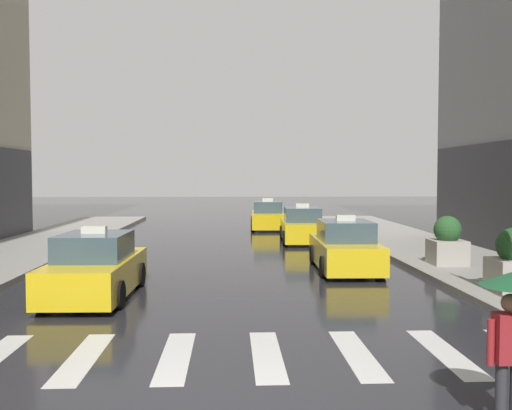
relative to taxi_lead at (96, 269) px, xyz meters
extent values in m
cube|color=silver|center=(0.93, -4.86, -0.72)|extent=(0.50, 2.80, 0.01)
cube|color=silver|center=(2.47, -4.86, -0.72)|extent=(0.50, 2.80, 0.01)
cube|color=silver|center=(4.02, -4.86, -0.72)|extent=(0.50, 2.80, 0.01)
cube|color=silver|center=(5.56, -4.86, -0.72)|extent=(0.50, 2.80, 0.01)
cube|color=silver|center=(7.10, -4.86, -0.72)|extent=(0.50, 2.80, 0.01)
cube|color=yellow|center=(0.00, 0.02, -0.16)|extent=(1.90, 4.54, 0.84)
cube|color=#384C5B|center=(0.00, -0.08, 0.58)|extent=(1.65, 2.14, 0.64)
cube|color=silver|center=(0.00, -0.08, 0.99)|extent=(0.61, 0.25, 0.18)
cylinder|color=black|center=(-0.82, 1.39, -0.39)|extent=(0.23, 0.66, 0.66)
cylinder|color=black|center=(0.89, 1.35, -0.39)|extent=(0.23, 0.66, 0.66)
cylinder|color=black|center=(-0.88, -1.31, -0.39)|extent=(0.23, 0.66, 0.66)
cylinder|color=black|center=(0.82, -1.35, -0.39)|extent=(0.23, 0.66, 0.66)
cube|color=#F2EAB2|center=(-0.58, 2.31, -0.12)|extent=(0.20, 0.04, 0.14)
cube|color=#F2EAB2|center=(0.68, 2.28, -0.12)|extent=(0.20, 0.04, 0.14)
cube|color=yellow|center=(7.10, 3.80, -0.16)|extent=(1.93, 4.55, 0.84)
cube|color=#384C5B|center=(7.10, 3.70, 0.58)|extent=(1.66, 2.14, 0.64)
cube|color=silver|center=(7.10, 3.70, 0.99)|extent=(0.61, 0.26, 0.18)
cylinder|color=black|center=(6.28, 5.17, -0.39)|extent=(0.24, 0.67, 0.66)
cylinder|color=black|center=(7.99, 5.12, -0.39)|extent=(0.24, 0.67, 0.66)
cylinder|color=black|center=(6.21, 2.47, -0.39)|extent=(0.24, 0.67, 0.66)
cylinder|color=black|center=(7.92, 2.42, -0.39)|extent=(0.24, 0.67, 0.66)
cube|color=#F2EAB2|center=(6.53, 6.08, -0.12)|extent=(0.20, 0.05, 0.14)
cube|color=#F2EAB2|center=(7.79, 6.05, -0.12)|extent=(0.20, 0.05, 0.14)
cube|color=yellow|center=(6.71, 11.75, -0.16)|extent=(1.99, 4.57, 0.84)
cube|color=#384C5B|center=(6.70, 11.65, 0.58)|extent=(1.69, 2.17, 0.64)
cube|color=silver|center=(6.70, 11.65, 0.99)|extent=(0.61, 0.27, 0.18)
cylinder|color=black|center=(5.91, 13.13, -0.39)|extent=(0.25, 0.67, 0.66)
cylinder|color=black|center=(7.62, 13.06, -0.39)|extent=(0.25, 0.67, 0.66)
cylinder|color=black|center=(5.80, 10.44, -0.39)|extent=(0.25, 0.67, 0.66)
cylinder|color=black|center=(7.50, 10.36, -0.39)|extent=(0.25, 0.67, 0.66)
cube|color=#F2EAB2|center=(6.18, 14.04, -0.12)|extent=(0.20, 0.05, 0.14)
cube|color=#F2EAB2|center=(7.43, 13.99, -0.12)|extent=(0.20, 0.05, 0.14)
cube|color=yellow|center=(5.53, 18.33, -0.16)|extent=(1.98, 4.57, 0.84)
cube|color=#384C5B|center=(5.53, 18.23, 0.58)|extent=(1.68, 2.16, 0.64)
cube|color=silver|center=(5.53, 18.23, 0.99)|extent=(0.61, 0.26, 0.18)
cylinder|color=black|center=(4.73, 19.72, -0.39)|extent=(0.25, 0.67, 0.66)
cylinder|color=black|center=(6.44, 19.65, -0.39)|extent=(0.25, 0.67, 0.66)
cylinder|color=black|center=(4.63, 17.02, -0.39)|extent=(0.25, 0.67, 0.66)
cylinder|color=black|center=(6.33, 16.95, -0.39)|extent=(0.25, 0.67, 0.66)
cube|color=#F2EAB2|center=(5.00, 20.63, -0.12)|extent=(0.20, 0.05, 0.14)
cube|color=#F2EAB2|center=(6.26, 20.58, -0.12)|extent=(0.20, 0.05, 0.14)
cylinder|color=#333338|center=(6.63, -7.85, -0.31)|extent=(0.14, 0.14, 0.82)
cube|color=maroon|center=(6.72, -7.85, 0.40)|extent=(0.36, 0.24, 0.60)
sphere|color=#9E7051|center=(6.72, -7.85, 0.82)|extent=(0.22, 0.22, 0.22)
cylinder|color=maroon|center=(6.49, -7.85, 0.35)|extent=(0.09, 0.09, 0.55)
cube|color=#A8A399|center=(10.54, 3.96, -0.17)|extent=(1.10, 1.10, 0.80)
sphere|color=#285628|center=(10.54, 3.96, 0.58)|extent=(0.90, 0.90, 0.90)
camera|label=1|loc=(3.41, -14.37, 2.31)|focal=39.90mm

